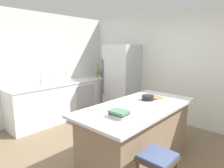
% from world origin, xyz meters
% --- Properties ---
extents(ground_plane, '(7.20, 7.20, 0.00)m').
position_xyz_m(ground_plane, '(0.00, 0.00, 0.00)').
color(ground_plane, '#7A664C').
extents(wall_rear, '(6.00, 0.10, 2.60)m').
position_xyz_m(wall_rear, '(0.00, 2.25, 1.30)').
color(wall_rear, silver).
rests_on(wall_rear, ground_plane).
extents(wall_left, '(0.10, 6.00, 2.60)m').
position_xyz_m(wall_left, '(-2.45, 0.00, 1.30)').
color(wall_left, silver).
rests_on(wall_left, ground_plane).
extents(counter_run_left, '(0.69, 2.88, 0.92)m').
position_xyz_m(counter_run_left, '(-2.07, 0.67, 0.46)').
color(counter_run_left, white).
rests_on(counter_run_left, ground_plane).
extents(kitchen_island, '(0.99, 2.05, 0.91)m').
position_xyz_m(kitchen_island, '(0.42, 0.27, 0.46)').
color(kitchen_island, '#8E755B').
rests_on(kitchen_island, ground_plane).
extents(refrigerator, '(0.79, 0.73, 1.85)m').
position_xyz_m(refrigerator, '(-1.19, 1.85, 0.93)').
color(refrigerator, '#B7BABF').
rests_on(refrigerator, ground_plane).
extents(bar_stool, '(0.36, 0.36, 0.66)m').
position_xyz_m(bar_stool, '(1.11, -0.38, 0.54)').
color(bar_stool, '#473828').
rests_on(bar_stool, ground_plane).
extents(sink_faucet, '(0.15, 0.05, 0.30)m').
position_xyz_m(sink_faucet, '(-2.12, 0.35, 1.08)').
color(sink_faucet, silver).
rests_on(sink_faucet, counter_run_left).
extents(flower_vase, '(0.09, 0.09, 0.32)m').
position_xyz_m(flower_vase, '(-2.01, -0.01, 1.02)').
color(flower_vase, silver).
rests_on(flower_vase, counter_run_left).
extents(paper_towel_roll, '(0.14, 0.14, 0.31)m').
position_xyz_m(paper_towel_roll, '(-2.03, 0.68, 1.05)').
color(paper_towel_roll, gray).
rests_on(paper_towel_roll, counter_run_left).
extents(gin_bottle, '(0.07, 0.07, 0.36)m').
position_xyz_m(gin_bottle, '(-2.03, 2.01, 1.06)').
color(gin_bottle, '#8CB79E').
rests_on(gin_bottle, counter_run_left).
extents(hot_sauce_bottle, '(0.05, 0.05, 0.23)m').
position_xyz_m(hot_sauce_bottle, '(-2.01, 1.90, 1.01)').
color(hot_sauce_bottle, red).
rests_on(hot_sauce_bottle, counter_run_left).
extents(soda_bottle, '(0.08, 0.08, 0.38)m').
position_xyz_m(soda_bottle, '(-2.14, 1.81, 1.07)').
color(soda_bottle, silver).
rests_on(soda_bottle, counter_run_left).
extents(olive_oil_bottle, '(0.05, 0.05, 0.31)m').
position_xyz_m(olive_oil_bottle, '(-2.02, 1.71, 1.05)').
color(olive_oil_bottle, olive).
rests_on(olive_oil_bottle, counter_run_left).
extents(cookbook_stack, '(0.24, 0.19, 0.09)m').
position_xyz_m(cookbook_stack, '(0.52, -0.31, 0.95)').
color(cookbook_stack, silver).
rests_on(cookbook_stack, kitchen_island).
extents(mixing_bowl, '(0.20, 0.20, 0.08)m').
position_xyz_m(mixing_bowl, '(0.36, 0.62, 0.95)').
color(mixing_bowl, black).
rests_on(mixing_bowl, kitchen_island).
extents(cutting_board, '(0.33, 0.25, 0.02)m').
position_xyz_m(cutting_board, '(0.35, 0.83, 0.92)').
color(cutting_board, '#9E7042').
rests_on(cutting_board, kitchen_island).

